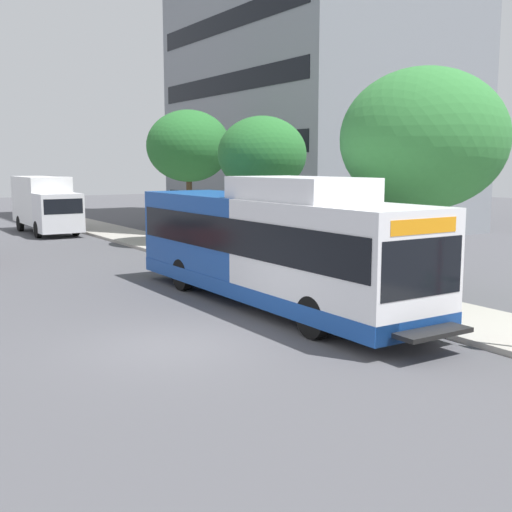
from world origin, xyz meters
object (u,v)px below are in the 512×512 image
Objects in this scene: street_tree_mid_block at (262,155)px; box_truck_background at (45,203)px; street_tree_near_stop at (423,140)px; street_tree_far_block at (189,146)px; transit_bus at (270,246)px.

street_tree_mid_block is 17.62m from box_truck_background.
street_tree_near_stop is 14.95m from street_tree_far_block.
box_truck_background is at bearing 102.84° from street_tree_mid_block.
street_tree_near_stop is (3.94, -1.92, 2.97)m from transit_bus.
street_tree_near_stop is 25.33m from box_truck_background.
street_tree_far_block is at bearing 86.38° from street_tree_mid_block.
street_tree_far_block is (0.45, 7.14, 0.48)m from street_tree_mid_block.
street_tree_far_block is at bearing 89.69° from street_tree_near_stop.
street_tree_far_block is 11.19m from box_truck_background.
street_tree_mid_block is at bearing -93.62° from street_tree_far_block.
street_tree_far_block reaches higher than street_tree_mid_block.
transit_bus reaches higher than box_truck_background.
box_truck_background is at bearing 90.75° from transit_bus.
street_tree_far_block reaches higher than box_truck_background.
street_tree_mid_block is at bearing 92.72° from street_tree_near_stop.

